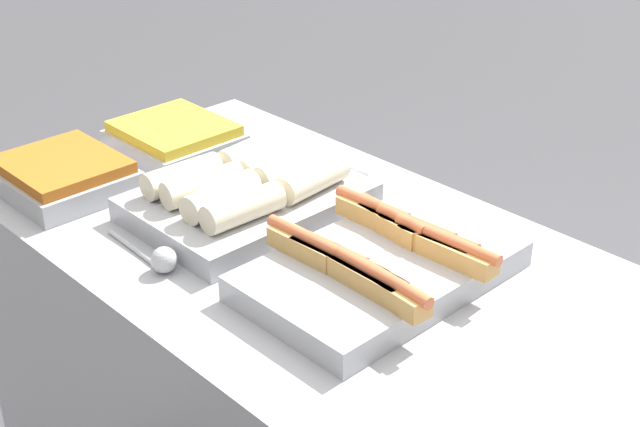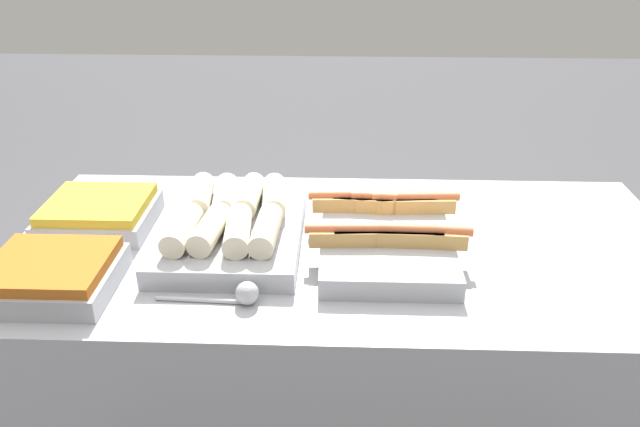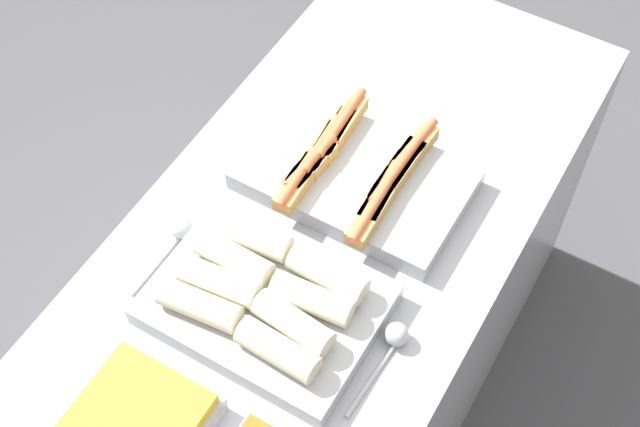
{
  "view_description": "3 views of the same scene",
  "coord_description": "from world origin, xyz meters",
  "px_view_note": "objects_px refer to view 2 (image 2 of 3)",
  "views": [
    {
      "loc": [
        0.99,
        -1.0,
        1.78
      ],
      "look_at": [
        -0.07,
        0.0,
        1.0
      ],
      "focal_mm": 50.0,
      "sensor_mm": 36.0,
      "label": 1
    },
    {
      "loc": [
        -0.02,
        -1.32,
        1.67
      ],
      "look_at": [
        -0.07,
        0.0,
        1.0
      ],
      "focal_mm": 35.0,
      "sensor_mm": 36.0,
      "label": 2
    },
    {
      "loc": [
        -0.99,
        -0.54,
        2.5
      ],
      "look_at": [
        -0.07,
        0.0,
        1.0
      ],
      "focal_mm": 50.0,
      "sensor_mm": 36.0,
      "label": 3
    }
  ],
  "objects_px": {
    "tray_wraps": "(232,225)",
    "tray_side_front": "(51,275)",
    "serving_spoon_near": "(241,294)",
    "serving_spoon_far": "(266,189)",
    "tray_hotdogs": "(385,230)",
    "tray_side_back": "(99,213)"
  },
  "relations": [
    {
      "from": "tray_hotdogs",
      "to": "tray_wraps",
      "type": "distance_m",
      "value": 0.37
    },
    {
      "from": "tray_side_front",
      "to": "tray_side_back",
      "type": "distance_m",
      "value": 0.29
    },
    {
      "from": "tray_side_back",
      "to": "tray_wraps",
      "type": "bearing_deg",
      "value": -10.76
    },
    {
      "from": "tray_wraps",
      "to": "tray_side_front",
      "type": "relative_size",
      "value": 1.69
    },
    {
      "from": "tray_wraps",
      "to": "serving_spoon_far",
      "type": "bearing_deg",
      "value": 78.16
    },
    {
      "from": "tray_hotdogs",
      "to": "tray_side_back",
      "type": "distance_m",
      "value": 0.72
    },
    {
      "from": "tray_hotdogs",
      "to": "tray_side_back",
      "type": "bearing_deg",
      "value": 174.66
    },
    {
      "from": "tray_side_front",
      "to": "serving_spoon_near",
      "type": "distance_m",
      "value": 0.41
    },
    {
      "from": "tray_hotdogs",
      "to": "tray_side_front",
      "type": "relative_size",
      "value": 1.84
    },
    {
      "from": "serving_spoon_far",
      "to": "tray_wraps",
      "type": "bearing_deg",
      "value": -101.84
    },
    {
      "from": "serving_spoon_far",
      "to": "tray_side_back",
      "type": "bearing_deg",
      "value": -154.81
    },
    {
      "from": "tray_side_front",
      "to": "serving_spoon_near",
      "type": "relative_size",
      "value": 1.22
    },
    {
      "from": "tray_side_front",
      "to": "serving_spoon_near",
      "type": "xyz_separation_m",
      "value": [
        0.41,
        -0.04,
        -0.01
      ]
    },
    {
      "from": "tray_hotdogs",
      "to": "tray_wraps",
      "type": "xyz_separation_m",
      "value": [
        -0.37,
        0.0,
        0.01
      ]
    },
    {
      "from": "tray_side_front",
      "to": "tray_side_back",
      "type": "xyz_separation_m",
      "value": [
        0.0,
        0.29,
        0.0
      ]
    },
    {
      "from": "tray_hotdogs",
      "to": "serving_spoon_near",
      "type": "bearing_deg",
      "value": -140.4
    },
    {
      "from": "tray_side_back",
      "to": "serving_spoon_far",
      "type": "height_order",
      "value": "tray_side_back"
    },
    {
      "from": "tray_wraps",
      "to": "serving_spoon_near",
      "type": "relative_size",
      "value": 2.06
    },
    {
      "from": "tray_wraps",
      "to": "tray_side_front",
      "type": "xyz_separation_m",
      "value": [
        -0.35,
        -0.22,
        -0.01
      ]
    },
    {
      "from": "serving_spoon_far",
      "to": "serving_spoon_near",
      "type": "bearing_deg",
      "value": -89.46
    },
    {
      "from": "tray_side_back",
      "to": "serving_spoon_far",
      "type": "distance_m",
      "value": 0.45
    },
    {
      "from": "tray_side_back",
      "to": "serving_spoon_near",
      "type": "relative_size",
      "value": 1.22
    }
  ]
}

